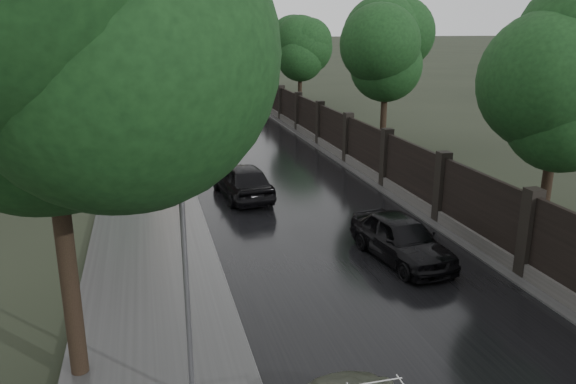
{
  "coord_description": "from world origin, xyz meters",
  "views": [
    {
      "loc": [
        -5.92,
        -7.96,
        7.09
      ],
      "look_at": [
        -1.21,
        10.34,
        1.5
      ],
      "focal_mm": 35.0,
      "sensor_mm": 36.0,
      "label": 1
    }
  ],
  "objects_px": {
    "tree_left_far": "(106,57)",
    "car_right_near": "(401,238)",
    "hatchback_left": "(242,180)",
    "tree_right_a": "(559,93)",
    "traffic_light": "(173,111)",
    "tree_left_near": "(43,66)",
    "lamp_post": "(186,280)",
    "tree_right_c": "(300,52)",
    "tree_right_b": "(386,66)"
  },
  "relations": [
    {
      "from": "tree_left_near",
      "to": "lamp_post",
      "type": "distance_m",
      "value": 4.6
    },
    {
      "from": "tree_right_a",
      "to": "traffic_light",
      "type": "distance_m",
      "value": 20.85
    },
    {
      "from": "tree_left_far",
      "to": "traffic_light",
      "type": "height_order",
      "value": "tree_left_far"
    },
    {
      "from": "tree_left_near",
      "to": "hatchback_left",
      "type": "distance_m",
      "value": 14.27
    },
    {
      "from": "tree_right_a",
      "to": "tree_left_far",
      "type": "bearing_deg",
      "value": 125.17
    },
    {
      "from": "tree_right_c",
      "to": "tree_right_a",
      "type": "bearing_deg",
      "value": -90.0
    },
    {
      "from": "tree_left_near",
      "to": "car_right_near",
      "type": "bearing_deg",
      "value": 23.64
    },
    {
      "from": "tree_right_a",
      "to": "lamp_post",
      "type": "xyz_separation_m",
      "value": [
        -12.9,
        -6.5,
        -2.28
      ]
    },
    {
      "from": "lamp_post",
      "to": "tree_right_c",
      "type": "bearing_deg",
      "value": 71.48
    },
    {
      "from": "tree_right_a",
      "to": "lamp_post",
      "type": "height_order",
      "value": "tree_right_a"
    },
    {
      "from": "tree_right_a",
      "to": "car_right_near",
      "type": "height_order",
      "value": "tree_right_a"
    },
    {
      "from": "tree_left_far",
      "to": "car_right_near",
      "type": "height_order",
      "value": "tree_left_far"
    },
    {
      "from": "tree_right_c",
      "to": "lamp_post",
      "type": "height_order",
      "value": "tree_right_c"
    },
    {
      "from": "tree_left_far",
      "to": "tree_left_near",
      "type": "bearing_deg",
      "value": -89.15
    },
    {
      "from": "tree_right_c",
      "to": "hatchback_left",
      "type": "height_order",
      "value": "tree_right_c"
    },
    {
      "from": "hatchback_left",
      "to": "traffic_light",
      "type": "bearing_deg",
      "value": -83.15
    },
    {
      "from": "tree_right_a",
      "to": "car_right_near",
      "type": "distance_m",
      "value": 7.32
    },
    {
      "from": "tree_left_far",
      "to": "tree_right_c",
      "type": "relative_size",
      "value": 1.05
    },
    {
      "from": "lamp_post",
      "to": "tree_left_near",
      "type": "bearing_deg",
      "value": 145.71
    },
    {
      "from": "traffic_light",
      "to": "hatchback_left",
      "type": "relative_size",
      "value": 0.88
    },
    {
      "from": "tree_right_a",
      "to": "hatchback_left",
      "type": "height_order",
      "value": "tree_right_a"
    },
    {
      "from": "tree_right_b",
      "to": "traffic_light",
      "type": "distance_m",
      "value": 12.44
    },
    {
      "from": "lamp_post",
      "to": "car_right_near",
      "type": "height_order",
      "value": "lamp_post"
    },
    {
      "from": "tree_right_c",
      "to": "traffic_light",
      "type": "relative_size",
      "value": 1.75
    },
    {
      "from": "tree_right_b",
      "to": "traffic_light",
      "type": "xyz_separation_m",
      "value": [
        -11.8,
        2.99,
        -2.55
      ]
    },
    {
      "from": "tree_left_far",
      "to": "hatchback_left",
      "type": "relative_size",
      "value": 1.62
    },
    {
      "from": "tree_right_c",
      "to": "lamp_post",
      "type": "bearing_deg",
      "value": -108.52
    },
    {
      "from": "lamp_post",
      "to": "tree_right_a",
      "type": "bearing_deg",
      "value": 26.74
    },
    {
      "from": "traffic_light",
      "to": "hatchback_left",
      "type": "height_order",
      "value": "traffic_light"
    },
    {
      "from": "hatchback_left",
      "to": "tree_right_c",
      "type": "bearing_deg",
      "value": -116.48
    },
    {
      "from": "tree_right_b",
      "to": "lamp_post",
      "type": "distance_m",
      "value": 24.33
    },
    {
      "from": "car_right_near",
      "to": "tree_right_c",
      "type": "bearing_deg",
      "value": 72.22
    },
    {
      "from": "tree_left_near",
      "to": "tree_left_far",
      "type": "xyz_separation_m",
      "value": [
        -0.4,
        27.0,
        -1.18
      ]
    },
    {
      "from": "tree_left_far",
      "to": "tree_right_a",
      "type": "bearing_deg",
      "value": -54.83
    },
    {
      "from": "lamp_post",
      "to": "car_right_near",
      "type": "distance_m",
      "value": 9.13
    },
    {
      "from": "tree_right_b",
      "to": "traffic_light",
      "type": "bearing_deg",
      "value": 165.76
    },
    {
      "from": "tree_right_c",
      "to": "car_right_near",
      "type": "height_order",
      "value": "tree_right_c"
    },
    {
      "from": "tree_left_near",
      "to": "tree_right_a",
      "type": "height_order",
      "value": "tree_left_near"
    },
    {
      "from": "tree_left_far",
      "to": "lamp_post",
      "type": "distance_m",
      "value": 28.73
    },
    {
      "from": "tree_right_a",
      "to": "tree_right_c",
      "type": "height_order",
      "value": "same"
    },
    {
      "from": "tree_left_far",
      "to": "car_right_near",
      "type": "xyz_separation_m",
      "value": [
        9.6,
        -22.97,
        -4.51
      ]
    },
    {
      "from": "tree_right_c",
      "to": "car_right_near",
      "type": "bearing_deg",
      "value": -100.14
    },
    {
      "from": "tree_left_near",
      "to": "tree_right_c",
      "type": "distance_m",
      "value": 39.99
    },
    {
      "from": "tree_left_near",
      "to": "tree_right_b",
      "type": "bearing_deg",
      "value": 51.52
    },
    {
      "from": "tree_left_near",
      "to": "hatchback_left",
      "type": "relative_size",
      "value": 2.01
    },
    {
      "from": "lamp_post",
      "to": "car_right_near",
      "type": "bearing_deg",
      "value": 38.29
    },
    {
      "from": "tree_right_b",
      "to": "hatchback_left",
      "type": "relative_size",
      "value": 1.54
    },
    {
      "from": "tree_left_near",
      "to": "traffic_light",
      "type": "relative_size",
      "value": 2.29
    },
    {
      "from": "hatchback_left",
      "to": "car_right_near",
      "type": "distance_m",
      "value": 8.66
    },
    {
      "from": "traffic_light",
      "to": "hatchback_left",
      "type": "distance_m",
      "value": 10.49
    }
  ]
}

